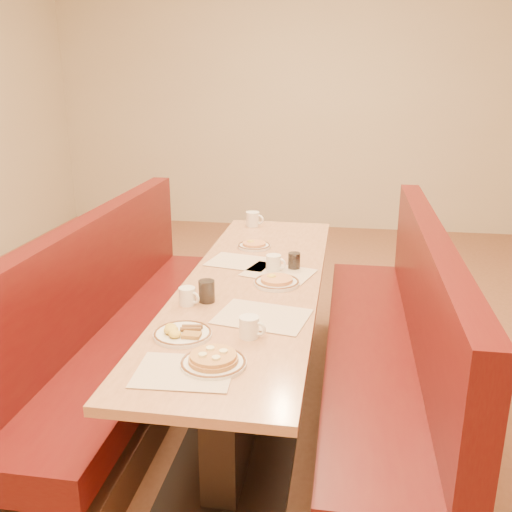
# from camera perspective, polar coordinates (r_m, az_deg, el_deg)

# --- Properties ---
(ground) EXTENTS (8.00, 8.00, 0.00)m
(ground) POSITION_cam_1_polar(r_m,az_deg,el_deg) (3.31, -0.32, -14.75)
(ground) COLOR #9E6647
(ground) RESTS_ON ground
(room_envelope) EXTENTS (6.04, 8.04, 2.82)m
(room_envelope) POSITION_cam_1_polar(r_m,az_deg,el_deg) (2.79, -0.39, 20.88)
(room_envelope) COLOR beige
(room_envelope) RESTS_ON ground
(diner_table) EXTENTS (0.70, 2.50, 0.75)m
(diner_table) POSITION_cam_1_polar(r_m,az_deg,el_deg) (3.13, -0.33, -8.96)
(diner_table) COLOR black
(diner_table) RESTS_ON ground
(booth_left) EXTENTS (0.55, 2.50, 1.05)m
(booth_left) POSITION_cam_1_polar(r_m,az_deg,el_deg) (3.32, -13.02, -8.02)
(booth_left) COLOR #4C3326
(booth_left) RESTS_ON ground
(booth_right) EXTENTS (0.55, 2.50, 1.05)m
(booth_right) POSITION_cam_1_polar(r_m,az_deg,el_deg) (3.11, 13.31, -9.91)
(booth_right) COLOR #4C3326
(booth_right) RESTS_ON ground
(placemat_near_left) EXTENTS (0.37, 0.28, 0.00)m
(placemat_near_left) POSITION_cam_1_polar(r_m,az_deg,el_deg) (2.12, -7.18, -11.39)
(placemat_near_left) COLOR beige
(placemat_near_left) RESTS_ON diner_table
(placemat_near_right) EXTENTS (0.44, 0.36, 0.00)m
(placemat_near_right) POSITION_cam_1_polar(r_m,az_deg,el_deg) (2.54, 0.64, -6.05)
(placemat_near_right) COLOR beige
(placemat_near_right) RESTS_ON diner_table
(placemat_far_left) EXTENTS (0.40, 0.33, 0.00)m
(placemat_far_left) POSITION_cam_1_polar(r_m,az_deg,el_deg) (3.26, -1.60, -0.58)
(placemat_far_left) COLOR beige
(placemat_far_left) RESTS_ON diner_table
(placemat_far_right) EXTENTS (0.42, 0.36, 0.00)m
(placemat_far_right) POSITION_cam_1_polar(r_m,az_deg,el_deg) (3.08, 2.28, -1.67)
(placemat_far_right) COLOR beige
(placemat_far_right) RESTS_ON diner_table
(pancake_plate) EXTENTS (0.25, 0.25, 0.06)m
(pancake_plate) POSITION_cam_1_polar(r_m,az_deg,el_deg) (2.15, -4.29, -10.41)
(pancake_plate) COLOR white
(pancake_plate) RESTS_ON diner_table
(eggs_plate) EXTENTS (0.24, 0.24, 0.05)m
(eggs_plate) POSITION_cam_1_polar(r_m,az_deg,el_deg) (2.38, -7.43, -7.65)
(eggs_plate) COLOR white
(eggs_plate) RESTS_ON diner_table
(extra_plate_mid) EXTENTS (0.23, 0.23, 0.05)m
(extra_plate_mid) POSITION_cam_1_polar(r_m,az_deg,el_deg) (2.92, 2.07, -2.56)
(extra_plate_mid) COLOR white
(extra_plate_mid) RESTS_ON diner_table
(extra_plate_far) EXTENTS (0.21, 0.21, 0.04)m
(extra_plate_far) POSITION_cam_1_polar(r_m,az_deg,el_deg) (3.53, -0.19, 1.08)
(extra_plate_far) COLOR white
(extra_plate_far) RESTS_ON diner_table
(coffee_mug_a) EXTENTS (0.12, 0.08, 0.09)m
(coffee_mug_a) POSITION_cam_1_polar(r_m,az_deg,el_deg) (2.34, -0.62, -7.09)
(coffee_mug_a) COLOR white
(coffee_mug_a) RESTS_ON diner_table
(coffee_mug_b) EXTENTS (0.11, 0.08, 0.08)m
(coffee_mug_b) POSITION_cam_1_polar(r_m,az_deg,el_deg) (2.68, -6.84, -3.98)
(coffee_mug_b) COLOR white
(coffee_mug_b) RESTS_ON diner_table
(coffee_mug_c) EXTENTS (0.12, 0.08, 0.09)m
(coffee_mug_c) POSITION_cam_1_polar(r_m,az_deg,el_deg) (3.11, 1.83, -0.68)
(coffee_mug_c) COLOR white
(coffee_mug_c) RESTS_ON diner_table
(coffee_mug_d) EXTENTS (0.13, 0.09, 0.10)m
(coffee_mug_d) POSITION_cam_1_polar(r_m,az_deg,el_deg) (4.02, -0.28, 3.74)
(coffee_mug_d) COLOR white
(coffee_mug_d) RESTS_ON diner_table
(soda_tumbler_near) EXTENTS (0.08, 0.08, 0.11)m
(soda_tumbler_near) POSITION_cam_1_polar(r_m,az_deg,el_deg) (2.70, -4.95, -3.53)
(soda_tumbler_near) COLOR black
(soda_tumbler_near) RESTS_ON diner_table
(soda_tumbler_mid) EXTENTS (0.07, 0.07, 0.09)m
(soda_tumbler_mid) POSITION_cam_1_polar(r_m,az_deg,el_deg) (3.14, 3.83, -0.50)
(soda_tumbler_mid) COLOR black
(soda_tumbler_mid) RESTS_ON diner_table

